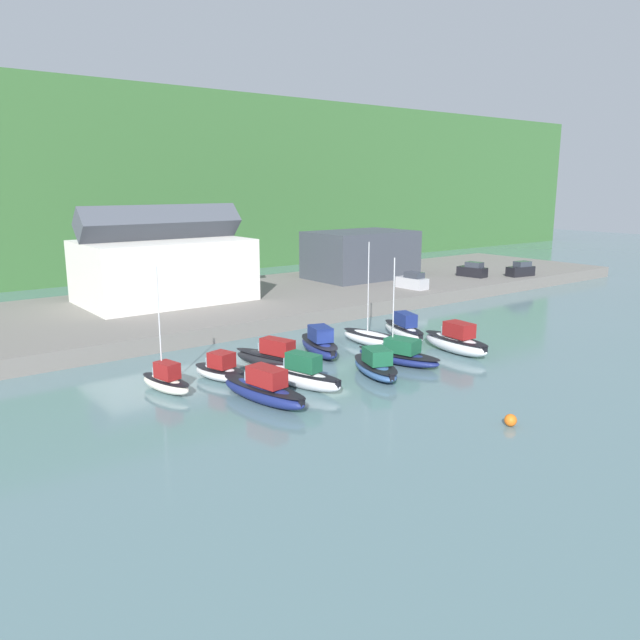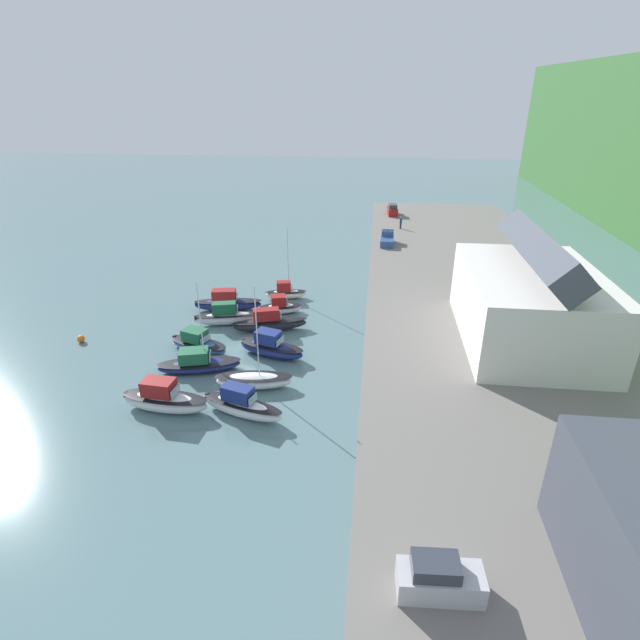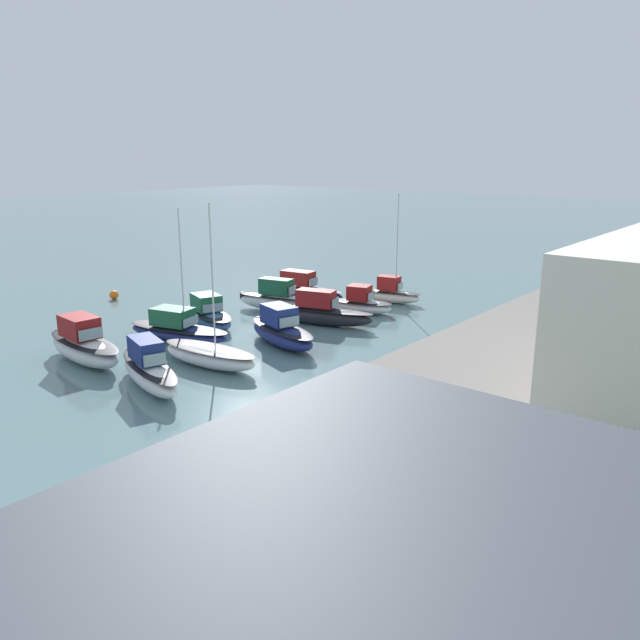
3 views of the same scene
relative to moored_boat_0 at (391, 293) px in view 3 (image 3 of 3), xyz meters
The scene contains 14 objects.
ground_plane 14.23m from the moored_boat_0, ahead, with size 320.00×320.00×0.00m, color slate.
moored_boat_0 is the anchor object (origin of this frame).
moored_boat_1 4.51m from the moored_boat_0, ahead, with size 3.34×5.30×2.22m.
moored_boat_2 9.34m from the moored_boat_0, ahead, with size 3.95×8.31×2.60m.
moored_boat_3 14.97m from the moored_boat_0, ahead, with size 4.09×7.24×2.64m.
moored_boat_4 20.82m from the moored_boat_0, ahead, with size 2.84×7.03×9.64m.
moored_boat_5 25.06m from the moored_boat_0, ahead, with size 3.89×7.46×2.64m.
moored_boat_6 7.66m from the moored_boat_0, 55.12° to the right, with size 3.28×8.29×2.60m.
moored_boat_7 9.78m from the moored_boat_0, 31.67° to the right, with size 3.48×7.82×2.67m.
moored_boat_8 16.03m from the moored_boat_0, 23.53° to the right, with size 4.38×6.98×2.29m.
moored_boat_9 19.25m from the moored_boat_0, 15.20° to the right, with size 4.29×8.15×8.90m.
moored_boat_10 25.70m from the moored_boat_0, 12.79° to the right, with size 2.84×7.61×2.83m.
pickup_truck_0 24.55m from the moored_boat_0, 148.27° to the left, with size 4.81×2.16×1.90m.
mooring_buoy_0 23.99m from the moored_boat_0, 53.41° to the right, with size 0.78×0.78×0.78m.
Camera 3 is at (29.63, 29.92, 12.19)m, focal length 35.00 mm.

